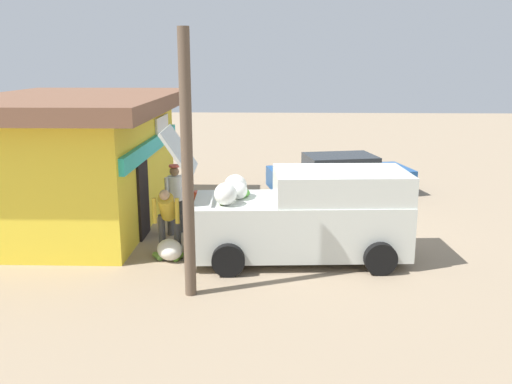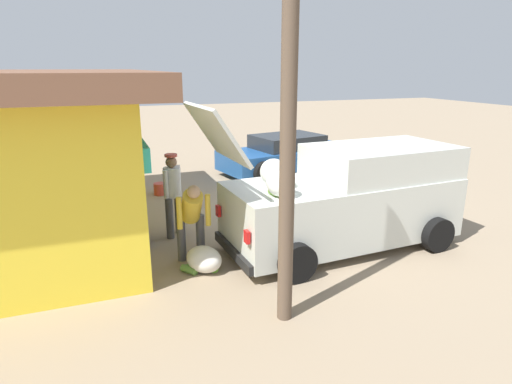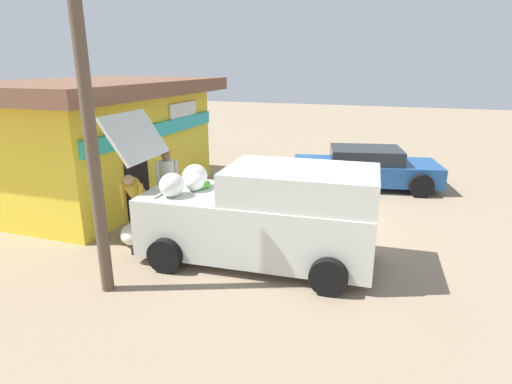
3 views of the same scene
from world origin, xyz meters
The scene contains 9 objects.
ground_plane centered at (0.00, 0.00, 0.00)m, with size 60.00×60.00×0.00m, color gray.
storefront_bar centered at (-0.11, 5.58, 1.69)m, with size 7.22×4.76×3.23m.
delivery_van centered at (-2.58, -0.04, 0.94)m, with size 2.33×5.02×2.75m.
parked_sedan centered at (3.28, -1.39, 0.59)m, with size 2.80×4.61×1.21m.
vendor_standing centered at (-0.98, 2.99, 0.96)m, with size 0.48×0.48×1.68m.
customer_bending centered at (-2.36, 2.90, 0.87)m, with size 0.65×0.57×1.47m.
unloaded_banana_pile centered at (-2.76, 2.82, 0.20)m, with size 0.82×0.78×0.43m.
paint_bucket centered at (2.06, 2.86, 0.16)m, with size 0.33×0.33×0.31m, color #BF3F33.
utility_pole centered at (-4.50, 2.11, 2.30)m, with size 0.20×0.20×4.60m, color brown.
Camera 2 is at (-9.25, 4.27, 3.30)m, focal length 30.28 mm.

